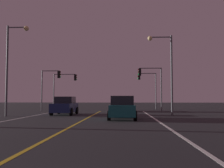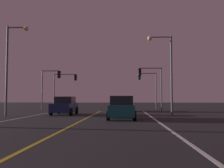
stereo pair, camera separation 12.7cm
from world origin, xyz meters
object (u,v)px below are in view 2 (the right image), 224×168
Objects in this scene: traffic_light_far_left at (66,83)px; traffic_light_near_left at (51,81)px; traffic_light_near_right at (150,79)px; street_lamp_left_mid at (12,58)px; street_lamp_right_far at (165,64)px; car_lead_same_lane at (122,108)px; car_oncoming at (65,106)px; traffic_light_far_right at (147,82)px; car_ahead_far at (123,104)px.

traffic_light_near_left is at bearing -95.42° from traffic_light_far_left.
traffic_light_far_left is (-11.73, 5.50, -0.10)m from traffic_light_near_right.
street_lamp_left_mid is (-0.57, -9.99, 1.26)m from traffic_light_near_left.
traffic_light_near_right is at bearing -85.08° from street_lamp_right_far.
street_lamp_left_mid is at bearing 74.57° from car_lead_same_lane.
street_lamp_left_mid is 1.06× the size of street_lamp_right_far.
traffic_light_near_left is 0.64× the size of street_lamp_left_mid.
car_lead_same_lane and car_oncoming have the same top height.
traffic_light_near_left is (-12.25, -0.00, -0.21)m from traffic_light_near_right.
car_oncoming is 11.88m from traffic_light_near_right.
car_lead_same_lane is 1.00× the size of car_oncoming.
street_lamp_right_far is at bearing 94.92° from traffic_light_near_right.
traffic_light_near_right is 1.02× the size of traffic_light_far_right.
car_oncoming is 0.81× the size of traffic_light_near_right.
street_lamp_right_far reaches higher than traffic_light_far_left.
car_lead_same_lane is 0.86× the size of traffic_light_near_left.
car_lead_same_lane is at bearing 79.34° from traffic_light_far_right.
car_oncoming is at bearing -77.07° from traffic_light_far_left.
car_oncoming is 10.22m from street_lamp_right_far.
street_lamp_left_mid reaches higher than car_oncoming.
street_lamp_left_mid is (-9.52, 2.63, 4.15)m from car_lead_same_lane.
traffic_light_far_left is 18.20m from street_lamp_right_far.
street_lamp_right_far is at bearing 87.54° from car_oncoming.
car_lead_same_lane is at bearing 50.50° from street_lamp_right_far.
street_lamp_left_mid reaches higher than traffic_light_near_left.
car_oncoming is 0.55× the size of street_lamp_left_mid.
car_oncoming is 0.86× the size of traffic_light_near_left.
street_lamp_left_mid is at bearing 133.76° from car_ahead_far.
traffic_light_far_left is (-8.38, 6.41, 3.00)m from car_ahead_far.
traffic_light_near_left is (-8.90, 0.91, 2.89)m from car_ahead_far.
car_ahead_far is 4.65m from traffic_light_near_right.
street_lamp_left_mid is at bearing -93.28° from traffic_light_near_left.
car_ahead_far is at bearing 15.28° from traffic_light_near_right.
traffic_light_near_left reaches higher than car_lead_same_lane.
traffic_light_near_right is (3.30, 12.61, 3.10)m from car_lead_same_lane.
car_oncoming is at bearing 55.45° from traffic_light_far_right.
traffic_light_far_right reaches higher than car_ahead_far.
street_lamp_right_far is (13.49, 2.19, -0.24)m from street_lamp_left_mid.
traffic_light_far_left is at bearing -167.07° from car_oncoming.
car_oncoming is at bearing 40.14° from traffic_light_near_right.
car_lead_same_lane is at bearing -15.43° from street_lamp_left_mid.
car_lead_same_lane is 20.20m from traffic_light_far_left.
car_ahead_far is at bearing 0.24° from car_lead_same_lane.
traffic_light_far_left is (-2.96, 12.89, 3.00)m from car_oncoming.
traffic_light_far_left is at bearing -47.01° from street_lamp_right_far.
street_lamp_right_far reaches higher than car_lead_same_lane.
traffic_light_near_right is 0.67× the size of street_lamp_left_mid.
traffic_light_far_left is 0.65× the size of street_lamp_left_mid.
car_ahead_far is 0.81× the size of traffic_light_near_right.
street_lamp_left_mid reaches higher than street_lamp_right_far.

